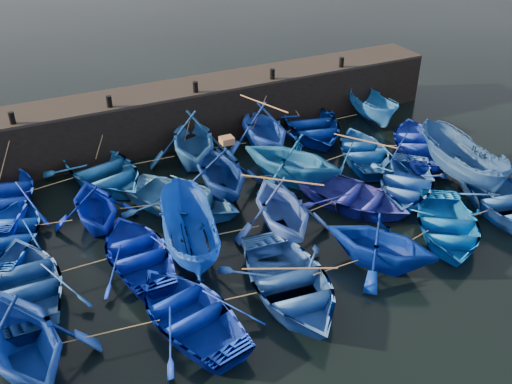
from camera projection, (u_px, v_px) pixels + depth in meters
name	position (u px, v px, depth m)	size (l,w,h in m)	color
ground	(295.00, 250.00, 20.41)	(120.00, 120.00, 0.00)	black
quay_wall	(191.00, 112.00, 27.81)	(26.00, 2.50, 2.50)	black
quay_top	(189.00, 87.00, 27.13)	(26.00, 2.50, 0.12)	black
bollard_0	(12.00, 118.00, 23.29)	(0.24, 0.24, 0.50)	black
bollard_1	(109.00, 102.00, 24.79)	(0.24, 0.24, 0.50)	black
bollard_2	(195.00, 87.00, 26.28)	(0.24, 0.24, 0.50)	black
bollard_3	(272.00, 74.00, 27.77)	(0.24, 0.24, 0.50)	black
bollard_4	(341.00, 62.00, 29.26)	(0.24, 0.24, 0.50)	black
boat_0	(1.00, 197.00, 22.40)	(4.03, 5.63, 1.17)	#05229D
boat_1	(102.00, 171.00, 24.25)	(3.90, 5.45, 1.13)	#124E8F
boat_2	(193.00, 139.00, 25.39)	(4.03, 4.67, 2.46)	#1B5193
boat_3	(263.00, 127.00, 26.56)	(3.80, 4.40, 2.32)	blue
boat_4	(311.00, 124.00, 28.28)	(3.94, 5.51, 1.14)	navy
boat_5	(372.00, 107.00, 29.53)	(1.57, 4.16, 1.61)	blue
boat_6	(10.00, 233.00, 20.48)	(3.37, 4.71, 0.98)	#0633A5
boat_7	(95.00, 205.00, 21.19)	(3.19, 3.70, 1.95)	#00128F
boat_8	(183.00, 199.00, 22.38)	(3.60, 5.03, 1.04)	#265E91
boat_9	(221.00, 170.00, 23.10)	(3.76, 4.36, 2.30)	navy
boat_10	(292.00, 158.00, 23.92)	(3.84, 4.45, 2.34)	#10548F
boat_11	(364.00, 151.00, 26.02)	(3.26, 4.55, 0.94)	#144EA0
boat_12	(419.00, 143.00, 26.62)	(3.60, 5.03, 1.04)	#152FC3
boat_13	(25.00, 283.00, 18.13)	(3.57, 4.99, 1.04)	navy
boat_14	(138.00, 252.00, 19.55)	(3.25, 4.54, 0.94)	#051B9E
boat_15	(189.00, 233.00, 19.71)	(1.83, 4.85, 1.88)	#0A3AA6
boat_16	(281.00, 207.00, 20.80)	(3.65, 4.23, 2.23)	blue
boat_17	(355.00, 197.00, 22.59)	(3.32, 4.64, 0.96)	navy
boat_18	(406.00, 182.00, 23.54)	(3.39, 4.74, 0.98)	blue
boat_19	(460.00, 162.00, 24.08)	(1.90, 5.04, 1.95)	navy
boat_20	(21.00, 337.00, 15.19)	(3.93, 4.56, 2.40)	#0F3698
boat_21	(189.00, 312.00, 17.01)	(3.43, 4.79, 0.99)	#031E97
boat_22	(289.00, 283.00, 18.06)	(3.79, 5.30, 1.10)	#2656AB
boat_23	(381.00, 242.00, 19.14)	(3.33, 3.87, 2.03)	#001D88
boat_24	(447.00, 226.00, 20.88)	(3.39, 4.74, 0.98)	blue
boat_25	(510.00, 203.00, 22.07)	(3.88, 5.43, 1.13)	#1B4E9C
wooden_crate	(227.00, 140.00, 22.55)	(0.52, 0.46, 0.26)	brown
mooring_ropes	(233.00, 170.00, 23.69)	(18.20, 11.56, 2.10)	tan
loose_oars	(302.00, 164.00, 22.42)	(9.81, 11.68, 1.43)	#99724C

